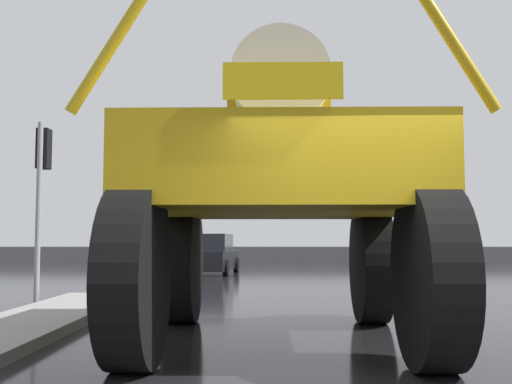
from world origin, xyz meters
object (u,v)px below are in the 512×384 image
sedan_ahead (210,255)px  oversize_sprayer (280,189)px  traffic_signal_near_left (44,172)px  traffic_signal_far_left (364,211)px

sedan_ahead → oversize_sprayer: bearing=-166.3°
oversize_sprayer → sedan_ahead: 15.77m
sedan_ahead → traffic_signal_near_left: size_ratio=1.15×
oversize_sprayer → traffic_signal_far_left: bearing=-11.3°
oversize_sprayer → sedan_ahead: bearing=8.6°
sedan_ahead → traffic_signal_near_left: bearing=172.4°
traffic_signal_near_left → traffic_signal_far_left: bearing=62.6°
oversize_sprayer → sedan_ahead: (-2.08, 15.58, -1.24)m
sedan_ahead → traffic_signal_far_left: 11.23m
oversize_sprayer → traffic_signal_near_left: size_ratio=1.49×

